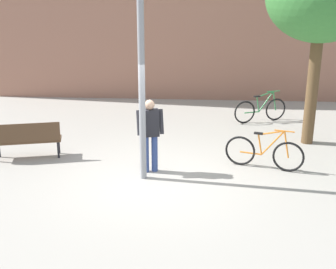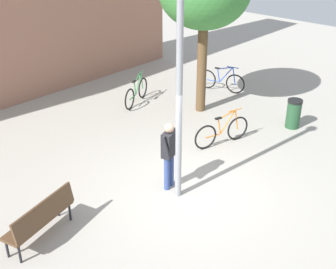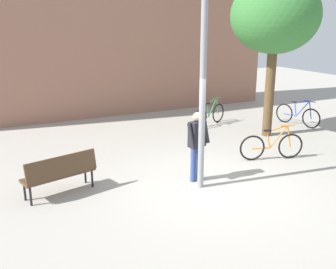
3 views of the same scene
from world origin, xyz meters
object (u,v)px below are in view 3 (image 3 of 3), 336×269
(lamppost, at_px, (203,62))
(park_bench, at_px, (60,172))
(bicycle_blue, at_px, (298,115))
(plaza_tree, at_px, (275,17))
(bicycle_orange, at_px, (272,146))
(bicycle_green, at_px, (210,115))
(person_by_lamppost, at_px, (197,142))

(lamppost, distance_m, park_bench, 3.87)
(park_bench, distance_m, bicycle_blue, 9.22)
(park_bench, height_order, plaza_tree, plaza_tree)
(lamppost, xyz_separation_m, bicycle_blue, (5.99, 3.21, -2.46))
(bicycle_blue, relative_size, bicycle_orange, 1.01)
(park_bench, bearing_deg, bicycle_orange, -2.23)
(lamppost, bearing_deg, park_bench, 161.84)
(bicycle_blue, bearing_deg, park_bench, -165.92)
(bicycle_orange, bearing_deg, park_bench, 177.77)
(lamppost, distance_m, plaza_tree, 5.02)
(bicycle_orange, bearing_deg, bicycle_green, 83.68)
(bicycle_blue, bearing_deg, lamppost, -151.81)
(bicycle_green, bearing_deg, bicycle_blue, -26.55)
(park_bench, height_order, bicycle_blue, bicycle_blue)
(bicycle_blue, bearing_deg, person_by_lamppost, -154.28)
(person_by_lamppost, relative_size, bicycle_orange, 0.96)
(bicycle_blue, xyz_separation_m, bicycle_green, (-2.86, 1.43, 0.00))
(person_by_lamppost, distance_m, plaza_tree, 5.43)
(plaza_tree, xyz_separation_m, bicycle_orange, (-1.43, -1.92, -3.41))
(lamppost, relative_size, park_bench, 3.00)
(park_bench, bearing_deg, lamppost, -18.16)
(park_bench, bearing_deg, plaza_tree, 13.49)
(bicycle_orange, bearing_deg, bicycle_blue, 36.84)
(plaza_tree, bearing_deg, park_bench, -166.51)
(bicycle_blue, bearing_deg, bicycle_orange, -143.16)
(plaza_tree, bearing_deg, bicycle_blue, 16.29)
(lamppost, relative_size, bicycle_blue, 2.83)
(person_by_lamppost, relative_size, plaza_tree, 0.33)
(bicycle_orange, distance_m, bicycle_green, 3.91)
(park_bench, height_order, bicycle_orange, bicycle_orange)
(lamppost, bearing_deg, bicycle_blue, 28.19)
(person_by_lamppost, height_order, park_bench, person_by_lamppost)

